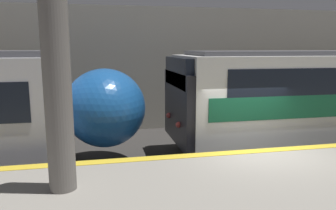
{
  "coord_description": "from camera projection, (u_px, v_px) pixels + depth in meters",
  "views": [
    {
      "loc": [
        -3.96,
        -7.36,
        3.61
      ],
      "look_at": [
        -2.19,
        1.01,
        2.1
      ],
      "focal_mm": 35.0,
      "sensor_mm": 36.0,
      "label": 1
    }
  ],
  "objects": [
    {
      "name": "ground_plane",
      "position": [
        258.0,
        188.0,
        8.53
      ],
      "size": [
        120.0,
        120.0,
        0.0
      ],
      "primitive_type": "plane",
      "color": "#33302D"
    },
    {
      "name": "station_rear_barrier",
      "position": [
        189.0,
        69.0,
        14.7
      ],
      "size": [
        50.0,
        0.15,
        5.34
      ],
      "color": "#B2AD9E",
      "rests_on": "ground"
    },
    {
      "name": "support_pillar_near",
      "position": [
        57.0,
        78.0,
        5.64
      ],
      "size": [
        0.48,
        0.48,
        4.06
      ],
      "color": "slate",
      "rests_on": "platform"
    }
  ]
}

